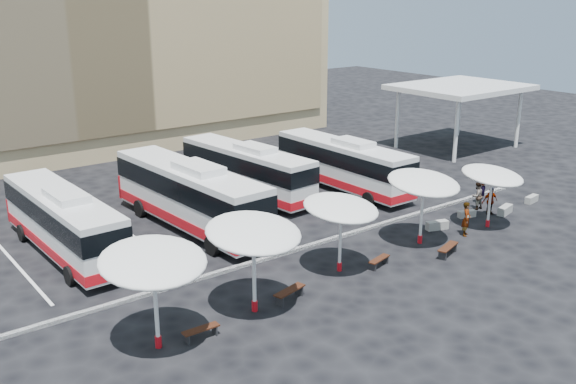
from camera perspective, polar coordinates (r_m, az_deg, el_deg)
ground at (r=32.02m, az=1.86°, el=-5.36°), size 120.00×120.00×0.00m
service_canopy at (r=54.43m, az=15.07°, el=8.85°), size 10.00×8.00×5.20m
curb_divider at (r=32.35m, az=1.29°, el=-4.97°), size 34.00×0.25×0.15m
bay_lines at (r=38.13m, az=-5.78°, el=-1.64°), size 24.15×12.00×0.01m
bus_0 at (r=33.02m, az=-19.38°, el=-2.40°), size 2.69×10.87×3.44m
bus_1 at (r=35.01m, az=-8.74°, el=-0.16°), size 3.21×12.09×3.80m
bus_2 at (r=40.37m, az=-3.73°, el=2.07°), size 3.20×10.92×3.42m
bus_3 at (r=41.74m, az=4.90°, el=2.59°), size 2.58×10.92×3.46m
sunshade_0 at (r=22.95m, az=-11.92°, el=-6.09°), size 3.91×3.96×3.97m
sunshade_1 at (r=25.08m, az=-3.09°, el=-3.66°), size 4.20×4.25×3.97m
sunshade_2 at (r=28.95m, az=4.73°, el=-1.45°), size 4.36×4.39×3.60m
sunshade_3 at (r=32.77m, az=11.96°, el=0.79°), size 3.72×3.77×3.80m
sunshade_4 at (r=36.18m, az=17.70°, el=1.39°), size 3.94×3.98×3.44m
wood_bench_0 at (r=24.56m, az=-7.74°, el=-12.12°), size 1.45×0.42×0.44m
wood_bench_1 at (r=27.09m, az=0.14°, el=-8.89°), size 1.68×0.79×0.50m
wood_bench_2 at (r=30.55m, az=8.10°, el=-6.03°), size 1.43×0.68×0.42m
wood_bench_3 at (r=32.42m, az=14.03°, el=-4.88°), size 1.68×0.89×0.50m
conc_bench_0 at (r=35.83m, az=13.11°, el=-2.90°), size 1.32×0.76×0.47m
conc_bench_1 at (r=38.19m, az=15.61°, el=-1.88°), size 1.11×0.65×0.40m
conc_bench_2 at (r=39.38m, az=18.73°, el=-1.53°), size 1.34×0.70×0.48m
conc_bench_3 at (r=42.12m, az=20.84°, el=-0.59°), size 1.15×0.52×0.42m
passenger_0 at (r=35.12m, az=15.58°, el=-2.31°), size 0.81×0.74×1.85m
passenger_1 at (r=39.55m, az=16.46°, el=-0.33°), size 0.87×0.71×1.67m
passenger_2 at (r=38.84m, az=17.55°, el=-0.76°), size 1.04×0.66×1.65m
passenger_3 at (r=40.66m, az=16.82°, el=0.09°), size 1.21×1.01×1.62m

